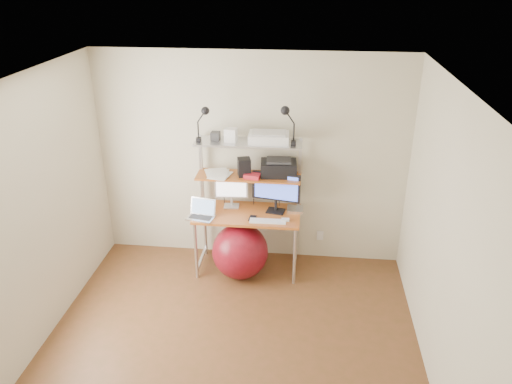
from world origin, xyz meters
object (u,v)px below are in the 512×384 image
Objects in this scene: exercise_ball at (240,251)px; printer at (279,168)px; laptop at (202,213)px; monitor_black at (276,189)px; monitor_silver at (231,188)px.

printer is at bearing 39.62° from exercise_ball.
laptop is 1.00m from printer.
exercise_ball is (0.43, -0.01, -0.46)m from laptop.
laptop reaches higher than exercise_ball.
printer reaches higher than laptop.
printer is at bearing 88.92° from monitor_black.
printer is 0.65× the size of exercise_ball.
printer reaches higher than exercise_ball.
monitor_black is at bearing 27.05° from laptop.
monitor_silver is 0.46m from laptop.
monitor_black is at bearing 32.50° from exercise_ball.
printer is (0.54, 0.02, 0.27)m from monitor_silver.
monitor_silver is at bearing -177.19° from monitor_black.
monitor_black reaches higher than laptop.
monitor_black is at bearing -106.13° from printer.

